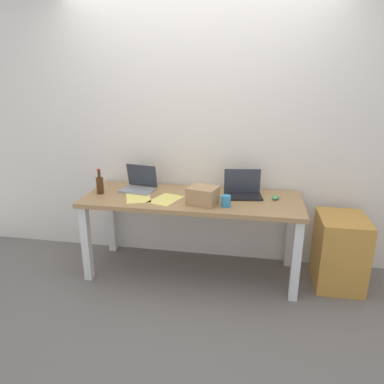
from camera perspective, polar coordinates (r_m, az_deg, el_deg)
The scene contains 13 objects.
ground_plane at distance 3.53m, azimuth 0.00°, elevation -12.46°, with size 8.00×8.00×0.00m, color slate.
back_wall at distance 3.48m, azimuth 1.21°, elevation 9.93°, with size 5.20×0.08×2.60m, color silver.
desk at distance 3.24m, azimuth 0.00°, elevation -2.46°, with size 1.94×0.70×0.75m.
laptop_left at distance 3.43m, azimuth -8.43°, elevation 1.15°, with size 0.34×0.28×0.24m.
laptop_right at distance 3.27m, azimuth 8.07°, elevation 0.25°, with size 0.36×0.27×0.23m.
beer_bottle at distance 3.40m, azimuth -14.45°, elevation 1.17°, with size 0.06×0.06×0.23m.
computer_mouse at distance 3.24m, azimuth 13.16°, elevation -0.83°, with size 0.06×0.10×0.03m, color #4C9E56.
cardboard_box at distance 3.03m, azimuth 1.73°, elevation -0.56°, with size 0.23×0.20×0.15m, color tan.
coffee_mug at distance 2.99m, azimuth 5.40°, elevation -1.44°, with size 0.08×0.08×0.10m, color #338CC6.
paper_yellow_folder at distance 3.16m, azimuth -4.19°, elevation -1.18°, with size 0.21×0.30×0.00m, color #F4E06B.
paper_sheet_front_left at distance 3.24m, azimuth -8.54°, elevation -0.88°, with size 0.21×0.30×0.00m, color #F4E06B.
paper_sheet_near_back at distance 3.26m, azimuth 2.24°, elevation -0.56°, with size 0.21×0.30×0.00m, color #F4E06B.
filing_cabinet at distance 3.45m, azimuth 22.42°, elevation -8.70°, with size 0.40×0.48×0.64m, color #C68938.
Camera 1 is at (0.53, -2.99, 1.80)m, focal length 33.53 mm.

